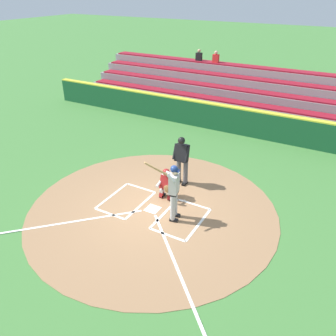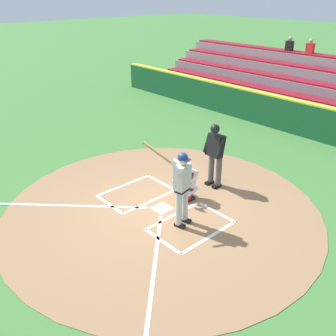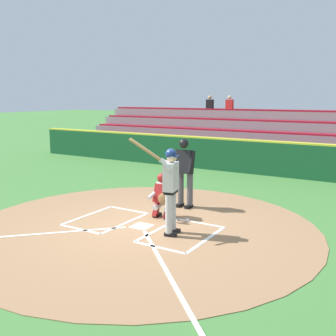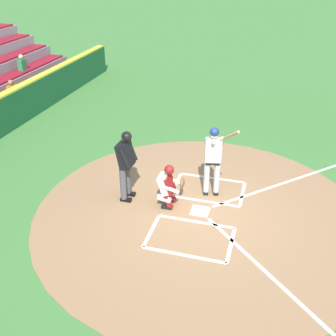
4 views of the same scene
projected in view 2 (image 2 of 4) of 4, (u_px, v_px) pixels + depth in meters
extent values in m
plane|color=#427A38|center=(162.00, 209.00, 9.47)|extent=(120.00, 120.00, 0.00)
cylinder|color=#99704C|center=(162.00, 208.00, 9.47)|extent=(8.00, 8.00, 0.01)
cube|color=white|center=(162.00, 208.00, 9.46)|extent=(0.44, 0.44, 0.01)
cube|color=white|center=(216.00, 212.00, 9.31)|extent=(1.20, 0.08, 0.01)
cube|color=white|center=(162.00, 241.00, 8.22)|extent=(1.20, 0.08, 0.01)
cube|color=white|center=(174.00, 215.00, 9.16)|extent=(0.08, 1.80, 0.01)
cube|color=white|center=(210.00, 237.00, 8.36)|extent=(0.08, 1.80, 0.01)
cube|color=white|center=(161.00, 183.00, 10.71)|extent=(1.20, 0.08, 0.01)
cube|color=white|center=(109.00, 205.00, 9.62)|extent=(1.20, 0.08, 0.01)
cube|color=white|center=(151.00, 201.00, 9.76)|extent=(0.08, 1.80, 0.01)
cube|color=white|center=(124.00, 185.00, 10.56)|extent=(0.08, 1.80, 0.01)
cube|color=white|center=(48.00, 205.00, 9.60)|extent=(3.73, 3.73, 0.01)
cube|color=white|center=(151.00, 294.00, 6.80)|extent=(3.73, 3.73, 0.01)
cylinder|color=#BCBCBC|center=(185.00, 204.00, 8.73)|extent=(0.15, 0.15, 0.84)
cube|color=black|center=(186.00, 221.00, 8.90)|extent=(0.28, 0.17, 0.09)
cylinder|color=#BCBCBC|center=(179.00, 209.00, 8.53)|extent=(0.15, 0.15, 0.84)
cube|color=black|center=(180.00, 226.00, 8.71)|extent=(0.28, 0.17, 0.09)
cube|color=black|center=(182.00, 189.00, 8.42)|extent=(0.29, 0.38, 0.10)
cube|color=#BCBCBC|center=(182.00, 177.00, 8.29)|extent=(0.32, 0.44, 0.60)
sphere|color=beige|center=(183.00, 160.00, 8.10)|extent=(0.21, 0.21, 0.21)
sphere|color=navy|center=(183.00, 157.00, 8.08)|extent=(0.23, 0.23, 0.23)
cube|color=navy|center=(187.00, 160.00, 8.04)|extent=(0.14, 0.19, 0.02)
cylinder|color=#BCBCBC|center=(181.00, 165.00, 8.20)|extent=(0.44, 0.18, 0.21)
cylinder|color=#BCBCBC|center=(176.00, 168.00, 8.05)|extent=(0.28, 0.15, 0.29)
cylinder|color=#AD7F4C|center=(159.00, 154.00, 8.01)|extent=(0.61, 0.49, 0.53)
cylinder|color=#AD7F4C|center=(174.00, 165.00, 8.06)|extent=(0.10, 0.11, 0.08)
cube|color=black|center=(190.00, 199.00, 9.80)|extent=(0.12, 0.26, 0.09)
cube|color=maroon|center=(189.00, 195.00, 9.71)|extent=(0.12, 0.24, 0.37)
cylinder|color=silver|center=(192.00, 191.00, 9.74)|extent=(0.16, 0.36, 0.21)
cube|color=black|center=(182.00, 195.00, 10.01)|extent=(0.12, 0.26, 0.09)
cube|color=maroon|center=(181.00, 190.00, 9.92)|extent=(0.12, 0.24, 0.37)
cylinder|color=silver|center=(183.00, 187.00, 9.95)|extent=(0.16, 0.36, 0.21)
cube|color=silver|center=(188.00, 177.00, 9.70)|extent=(0.41, 0.36, 0.52)
cube|color=maroon|center=(185.00, 179.00, 9.63)|extent=(0.42, 0.22, 0.46)
sphere|color=tan|center=(187.00, 165.00, 9.49)|extent=(0.21, 0.21, 0.21)
sphere|color=maroon|center=(186.00, 165.00, 9.47)|extent=(0.24, 0.24, 0.24)
cylinder|color=silver|center=(189.00, 183.00, 9.47)|extent=(0.10, 0.45, 0.20)
cylinder|color=silver|center=(178.00, 177.00, 9.73)|extent=(0.10, 0.45, 0.20)
ellipsoid|color=brown|center=(184.00, 186.00, 9.36)|extent=(0.28, 0.10, 0.28)
cylinder|color=#4C4C51|center=(219.00, 171.00, 10.28)|extent=(0.16, 0.16, 0.86)
cube|color=black|center=(217.00, 186.00, 10.46)|extent=(0.13, 0.28, 0.09)
cylinder|color=#4C4C51|center=(211.00, 168.00, 10.47)|extent=(0.16, 0.16, 0.86)
cube|color=black|center=(209.00, 183.00, 10.64)|extent=(0.13, 0.28, 0.09)
cube|color=black|center=(216.00, 145.00, 10.03)|extent=(0.44, 0.37, 0.66)
sphere|color=#9E7051|center=(216.00, 129.00, 9.80)|extent=(0.22, 0.22, 0.22)
sphere|color=black|center=(215.00, 129.00, 9.78)|extent=(0.25, 0.25, 0.25)
cylinder|color=black|center=(220.00, 148.00, 9.81)|extent=(0.10, 0.29, 0.56)
cylinder|color=black|center=(207.00, 143.00, 10.13)|extent=(0.10, 0.29, 0.56)
sphere|color=white|center=(206.00, 206.00, 9.53)|extent=(0.07, 0.07, 0.07)
cube|color=#19512D|center=(313.00, 122.00, 13.72)|extent=(22.00, 0.36, 1.25)
cube|color=yellow|center=(316.00, 105.00, 13.43)|extent=(22.00, 0.32, 0.06)
cube|color=gray|center=(324.00, 126.00, 14.51)|extent=(20.00, 0.85, 0.45)
cube|color=maroon|center=(326.00, 119.00, 14.39)|extent=(19.60, 0.72, 0.08)
cube|color=gray|center=(335.00, 116.00, 14.92)|extent=(20.00, 0.85, 0.90)
cube|color=red|center=(310.00, 48.00, 17.42)|extent=(0.36, 0.22, 0.46)
sphere|color=beige|center=(311.00, 41.00, 17.27)|extent=(0.20, 0.20, 0.20)
cube|color=black|center=(289.00, 46.00, 18.15)|extent=(0.36, 0.22, 0.46)
sphere|color=tan|center=(290.00, 39.00, 18.00)|extent=(0.20, 0.20, 0.20)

